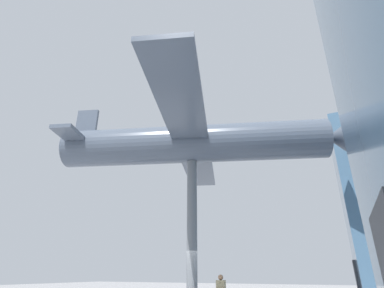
# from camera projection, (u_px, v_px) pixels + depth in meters

# --- Properties ---
(support_pylon_central) EXTENTS (0.45, 0.45, 6.52)m
(support_pylon_central) POSITION_uv_depth(u_px,v_px,m) (192.00, 232.00, 12.98)
(support_pylon_central) COLOR slate
(support_pylon_central) RESTS_ON ground_plane
(suspended_airplane) EXTENTS (14.34, 13.87, 3.12)m
(suspended_airplane) POSITION_uv_depth(u_px,v_px,m) (196.00, 144.00, 14.62)
(suspended_airplane) COLOR #4C5666
(suspended_airplane) RESTS_ON support_pylon_central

